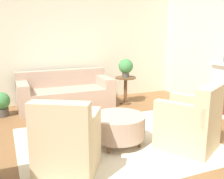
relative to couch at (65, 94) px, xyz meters
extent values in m
plane|color=brown|center=(0.28, -2.32, -0.31)|extent=(16.00, 16.00, 0.00)
cube|color=beige|center=(0.28, 0.60, 1.09)|extent=(9.72, 0.12, 2.80)
cube|color=beige|center=(0.28, -2.32, -0.30)|extent=(3.01, 2.50, 0.01)
cube|color=tan|center=(0.00, -0.05, -0.09)|extent=(2.13, 0.93, 0.45)
cube|color=tan|center=(0.00, 0.32, 0.33)|extent=(2.13, 0.20, 0.39)
cube|color=tan|center=(-0.94, -0.07, 0.24)|extent=(0.24, 0.89, 0.21)
cube|color=tan|center=(0.94, -0.07, 0.24)|extent=(0.24, 0.89, 0.21)
cube|color=brown|center=(0.00, -0.48, -0.28)|extent=(1.92, 0.05, 0.06)
cube|color=#C6B289|center=(-0.62, -2.90, -0.07)|extent=(0.99, 1.03, 0.46)
cube|color=#C6B289|center=(-0.77, -3.16, 0.43)|extent=(0.69, 0.51, 0.54)
cube|color=#C6B289|center=(-0.38, -3.01, 0.31)|extent=(0.50, 0.73, 0.29)
cube|color=#C6B289|center=(-0.85, -2.74, 0.31)|extent=(0.50, 0.73, 0.29)
cube|color=brown|center=(-0.44, -2.57, -0.27)|extent=(0.56, 0.35, 0.06)
cube|color=#C6B289|center=(1.19, -2.90, -0.07)|extent=(0.99, 1.03, 0.46)
cube|color=#C6B289|center=(1.34, -3.16, 0.43)|extent=(0.69, 0.51, 0.54)
cube|color=#C6B289|center=(1.42, -2.74, 0.31)|extent=(0.50, 0.73, 0.29)
cube|color=#C6B289|center=(0.95, -3.01, 0.31)|extent=(0.50, 0.73, 0.29)
cube|color=brown|center=(1.01, -2.57, -0.27)|extent=(0.56, 0.35, 0.06)
cylinder|color=tan|center=(0.28, -2.36, -0.01)|extent=(0.85, 0.85, 0.34)
cylinder|color=brown|center=(0.02, -2.62, -0.24)|extent=(0.05, 0.05, 0.12)
cylinder|color=brown|center=(0.54, -2.62, -0.24)|extent=(0.05, 0.05, 0.12)
cylinder|color=brown|center=(0.02, -2.10, -0.24)|extent=(0.05, 0.05, 0.12)
cylinder|color=brown|center=(0.54, -2.10, -0.24)|extent=(0.05, 0.05, 0.12)
cylinder|color=brown|center=(1.42, -0.29, 0.33)|extent=(0.50, 0.50, 0.03)
cylinder|color=brown|center=(1.42, -0.29, 0.00)|extent=(0.08, 0.08, 0.63)
cylinder|color=brown|center=(1.42, -0.29, -0.29)|extent=(0.27, 0.27, 0.03)
cylinder|color=#4C4742|center=(1.42, -0.29, 0.41)|extent=(0.17, 0.17, 0.12)
sphere|color=#3D7F42|center=(1.42, -0.29, 0.62)|extent=(0.35, 0.35, 0.35)
cylinder|color=#4C4742|center=(-1.39, -0.17, -0.22)|extent=(0.27, 0.27, 0.17)
sphere|color=#3D7F42|center=(-1.39, -0.17, 0.02)|extent=(0.37, 0.37, 0.37)
camera|label=1|loc=(-1.30, -5.88, 1.46)|focal=42.00mm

